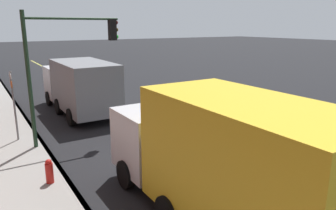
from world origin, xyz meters
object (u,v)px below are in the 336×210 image
truck_yellow (221,159)px  truck_gray (80,85)px  car_green (240,123)px  pedestrian_with_backpack (159,116)px  street_sign_post (14,102)px  fire_hydrant (50,173)px  traffic_light_mast (66,55)px

truck_yellow → truck_gray: bearing=-1.4°
car_green → pedestrian_with_backpack: pedestrian_with_backpack is taller
pedestrian_with_backpack → street_sign_post: street_sign_post is taller
truck_gray → pedestrian_with_backpack: 6.26m
fire_hydrant → truck_gray: bearing=-23.3°
truck_yellow → pedestrian_with_backpack: size_ratio=4.51×
car_green → pedestrian_with_backpack: 3.64m
car_green → truck_gray: (8.15, 4.69, 0.91)m
car_green → truck_yellow: truck_yellow is taller
truck_gray → street_sign_post: size_ratio=2.34×
traffic_light_mast → street_sign_post: traffic_light_mast is taller
truck_yellow → street_sign_post: 9.78m
fire_hydrant → truck_yellow: bearing=-143.2°
street_sign_post → fire_hydrant: street_sign_post is taller
truck_gray → pedestrian_with_backpack: truck_gray is taller
car_green → street_sign_post: 9.82m
traffic_light_mast → street_sign_post: size_ratio=1.76×
car_green → pedestrian_with_backpack: bearing=52.8°
car_green → pedestrian_with_backpack: size_ratio=2.52×
car_green → fire_hydrant: car_green is taller
pedestrian_with_backpack → truck_gray: bearing=16.8°
truck_yellow → fire_hydrant: 5.55m
truck_gray → fire_hydrant: size_ratio=7.82×
car_green → traffic_light_mast: (3.44, 6.55, 3.07)m
truck_gray → traffic_light_mast: bearing=158.5°
truck_yellow → pedestrian_with_backpack: truck_yellow is taller
truck_gray → car_green: bearing=-150.1°
truck_yellow → traffic_light_mast: 8.23m
street_sign_post → pedestrian_with_backpack: bearing=-114.2°
traffic_light_mast → truck_yellow: bearing=-168.8°
truck_yellow → street_sign_post: bearing=21.2°
truck_yellow → traffic_light_mast: size_ratio=1.35×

